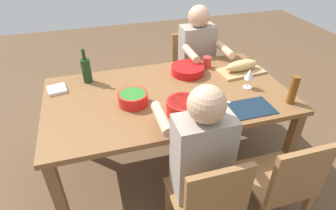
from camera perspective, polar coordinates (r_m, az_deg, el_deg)
ground_plane at (r=2.68m, az=0.00°, el=-11.18°), size 8.00×8.00×0.00m
dining_table at (r=2.26m, az=0.00°, el=0.76°), size 1.88×1.05×0.74m
chair_far_center at (r=1.80m, az=8.10°, el=-18.76°), size 0.40×0.40×0.85m
diner_far_center at (r=1.75m, az=6.27°, el=-9.95°), size 0.41×0.53×1.20m
chair_far_left at (r=2.01m, az=22.16°, el=-14.26°), size 0.40×0.40×0.85m
chair_near_left at (r=3.19m, az=4.64°, el=7.54°), size 0.40×0.40×0.85m
diner_near_left at (r=2.95m, az=6.09°, el=9.72°), size 0.41×0.53×1.20m
serving_bowl_pasta at (r=2.49m, az=3.99°, el=7.19°), size 0.29×0.29×0.07m
serving_bowl_greens at (r=2.08m, az=-7.06°, el=1.43°), size 0.22×0.22×0.09m
serving_bowl_fruit at (r=1.96m, az=3.16°, el=-0.28°), size 0.24×0.24×0.10m
cutting_board at (r=2.61m, az=14.44°, el=6.65°), size 0.42×0.26×0.02m
bread_loaf at (r=2.58m, az=14.61°, el=7.73°), size 0.33×0.14×0.09m
wine_bottle at (r=2.42m, az=-16.14°, el=6.81°), size 0.08×0.08×0.29m
beer_bottle at (r=2.24m, az=23.92°, el=2.82°), size 0.06×0.06×0.22m
wine_glass at (r=2.33m, az=16.09°, el=5.86°), size 0.08×0.08×0.17m
fork_far_center at (r=1.89m, az=-0.92°, el=-3.79°), size 0.04×0.17×0.01m
placemat_far_left at (r=2.13m, az=16.36°, el=-0.57°), size 0.32×0.23×0.01m
cup_near_left at (r=2.62m, az=7.85°, el=8.55°), size 0.08×0.08×0.10m
carving_knife at (r=2.18m, az=9.61°, el=1.29°), size 0.17×0.19×0.01m
napkin_stack at (r=2.41m, az=-21.49°, el=2.95°), size 0.16×0.16×0.02m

